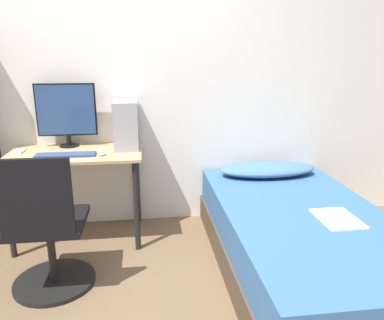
{
  "coord_description": "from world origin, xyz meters",
  "views": [
    {
      "loc": [
        0.26,
        -1.74,
        1.47
      ],
      "look_at": [
        0.59,
        0.78,
        0.75
      ],
      "focal_mm": 35.0,
      "sensor_mm": 36.0,
      "label": 1
    }
  ],
  "objects_px": {
    "bed": "(301,242)",
    "keyboard": "(66,155)",
    "office_chair": "(48,239)",
    "monitor": "(66,112)",
    "pc_tower": "(126,124)"
  },
  "relations": [
    {
      "from": "monitor",
      "to": "keyboard",
      "type": "xyz_separation_m",
      "value": [
        0.03,
        -0.32,
        -0.27
      ]
    },
    {
      "from": "keyboard",
      "to": "bed",
      "type": "bearing_deg",
      "value": -20.21
    },
    {
      "from": "office_chair",
      "to": "monitor",
      "type": "relative_size",
      "value": 1.79
    },
    {
      "from": "office_chair",
      "to": "bed",
      "type": "distance_m",
      "value": 1.67
    },
    {
      "from": "bed",
      "to": "pc_tower",
      "type": "distance_m",
      "value": 1.6
    },
    {
      "from": "pc_tower",
      "to": "bed",
      "type": "bearing_deg",
      "value": -34.94
    },
    {
      "from": "office_chair",
      "to": "bed",
      "type": "xyz_separation_m",
      "value": [
        1.66,
        -0.02,
        -0.13
      ]
    },
    {
      "from": "office_chair",
      "to": "keyboard",
      "type": "bearing_deg",
      "value": 86.52
    },
    {
      "from": "office_chair",
      "to": "bed",
      "type": "bearing_deg",
      "value": -0.58
    },
    {
      "from": "keyboard",
      "to": "pc_tower",
      "type": "bearing_deg",
      "value": 26.85
    },
    {
      "from": "office_chair",
      "to": "monitor",
      "type": "bearing_deg",
      "value": 89.78
    },
    {
      "from": "monitor",
      "to": "keyboard",
      "type": "bearing_deg",
      "value": -84.34
    },
    {
      "from": "monitor",
      "to": "keyboard",
      "type": "relative_size",
      "value": 1.18
    },
    {
      "from": "bed",
      "to": "keyboard",
      "type": "distance_m",
      "value": 1.81
    },
    {
      "from": "bed",
      "to": "keyboard",
      "type": "bearing_deg",
      "value": 159.79
    }
  ]
}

